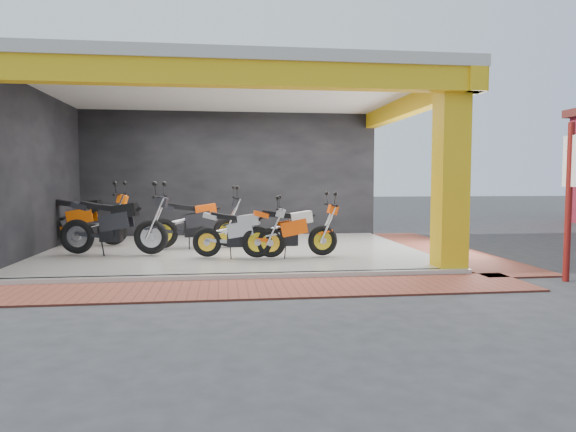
% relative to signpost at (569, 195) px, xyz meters
% --- Properties ---
extents(ground, '(80.00, 80.00, 0.00)m').
position_rel_signpost_xyz_m(ground, '(-5.25, 1.79, -1.38)').
color(ground, '#2D2D30').
rests_on(ground, ground).
extents(showroom_floor, '(8.00, 6.00, 0.10)m').
position_rel_signpost_xyz_m(showroom_floor, '(-5.25, 3.79, -1.33)').
color(showroom_floor, silver).
rests_on(showroom_floor, ground).
extents(showroom_ceiling, '(8.40, 6.40, 0.20)m').
position_rel_signpost_xyz_m(showroom_ceiling, '(-5.25, 3.79, 2.22)').
color(showroom_ceiling, beige).
rests_on(showroom_ceiling, corner_column).
extents(back_wall, '(8.20, 0.20, 3.50)m').
position_rel_signpost_xyz_m(back_wall, '(-5.25, 6.89, 0.37)').
color(back_wall, black).
rests_on(back_wall, ground).
extents(left_wall, '(0.20, 6.20, 3.50)m').
position_rel_signpost_xyz_m(left_wall, '(-9.35, 3.79, 0.37)').
color(left_wall, black).
rests_on(left_wall, ground).
extents(corner_column, '(0.50, 0.50, 3.50)m').
position_rel_signpost_xyz_m(corner_column, '(-1.50, 1.04, 0.37)').
color(corner_column, yellow).
rests_on(corner_column, ground).
extents(header_beam_front, '(8.40, 0.30, 0.40)m').
position_rel_signpost_xyz_m(header_beam_front, '(-5.25, 0.79, 1.92)').
color(header_beam_front, yellow).
rests_on(header_beam_front, corner_column).
extents(header_beam_right, '(0.30, 6.40, 0.40)m').
position_rel_signpost_xyz_m(header_beam_right, '(-1.25, 3.79, 1.92)').
color(header_beam_right, yellow).
rests_on(header_beam_right, corner_column).
extents(floor_kerb, '(8.00, 0.20, 0.10)m').
position_rel_signpost_xyz_m(floor_kerb, '(-5.25, 0.77, -1.33)').
color(floor_kerb, silver).
rests_on(floor_kerb, ground).
extents(paver_front, '(9.00, 1.40, 0.03)m').
position_rel_signpost_xyz_m(paver_front, '(-5.25, -0.01, -1.37)').
color(paver_front, brown).
rests_on(paver_front, ground).
extents(paver_right, '(1.40, 7.00, 0.03)m').
position_rel_signpost_xyz_m(paver_right, '(-0.45, 3.79, -1.37)').
color(paver_right, brown).
rests_on(paver_right, ground).
extents(signpost, '(0.10, 0.35, 2.53)m').
position_rel_signpost_xyz_m(signpost, '(0.00, 0.00, 0.00)').
color(signpost, maroon).
rests_on(signpost, ground).
extents(moto_hero, '(2.09, 0.93, 1.24)m').
position_rel_signpost_xyz_m(moto_hero, '(-3.49, 2.46, -0.67)').
color(moto_hero, '#FF520A').
rests_on(moto_hero, showroom_floor).
extents(moto_row_a, '(2.03, 1.07, 1.18)m').
position_rel_signpost_xyz_m(moto_row_a, '(-4.54, 2.33, -0.70)').
color(moto_row_a, '#A5A8AC').
rests_on(moto_row_a, showroom_floor).
extents(moto_row_b, '(2.46, 1.26, 1.44)m').
position_rel_signpost_xyz_m(moto_row_b, '(-6.90, 3.04, -0.57)').
color(moto_row_b, black).
rests_on(moto_row_b, showroom_floor).
extents(moto_row_c, '(2.28, 1.06, 1.34)m').
position_rel_signpost_xyz_m(moto_row_c, '(-5.35, 4.10, -0.61)').
color(moto_row_c, black).
rests_on(moto_row_c, showroom_floor).
extents(moto_row_d, '(2.45, 1.20, 1.44)m').
position_rel_signpost_xyz_m(moto_row_d, '(-7.99, 4.70, -0.57)').
color(moto_row_d, '#DF5709').
rests_on(moto_row_d, showroom_floor).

